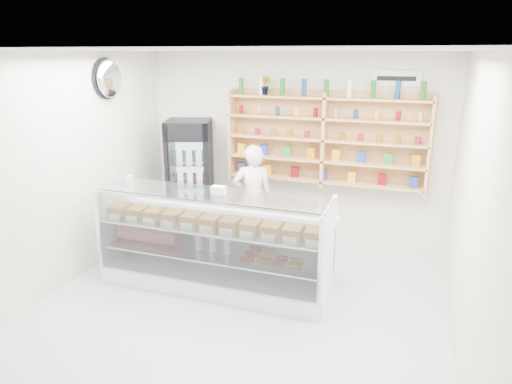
% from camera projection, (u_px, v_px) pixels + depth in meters
% --- Properties ---
extents(room, '(5.00, 5.00, 5.00)m').
position_uv_depth(room, '(228.00, 197.00, 4.54)').
color(room, '#B9B9BE').
rests_on(room, ground).
extents(display_counter, '(2.79, 0.83, 1.22)m').
position_uv_depth(display_counter, '(215.00, 260.00, 5.59)').
color(display_counter, white).
rests_on(display_counter, floor).
extents(shop_worker, '(0.67, 0.57, 1.56)m').
position_uv_depth(shop_worker, '(253.00, 198.00, 6.54)').
color(shop_worker, silver).
rests_on(shop_worker, floor).
extents(drinks_cooler, '(0.82, 0.81, 1.82)m').
position_uv_depth(drinks_cooler, '(190.00, 179.00, 7.01)').
color(drinks_cooler, black).
rests_on(drinks_cooler, floor).
extents(wall_shelving, '(2.84, 0.28, 1.33)m').
position_uv_depth(wall_shelving, '(324.00, 140.00, 6.44)').
color(wall_shelving, tan).
rests_on(wall_shelving, back_wall).
extents(potted_plant, '(0.17, 0.15, 0.27)m').
position_uv_depth(potted_plant, '(266.00, 85.00, 6.50)').
color(potted_plant, '#1E6626').
rests_on(potted_plant, wall_shelving).
extents(security_mirror, '(0.15, 0.50, 0.50)m').
position_uv_depth(security_mirror, '(109.00, 79.00, 6.00)').
color(security_mirror, silver).
rests_on(security_mirror, left_wall).
extents(wall_sign, '(0.62, 0.03, 0.20)m').
position_uv_depth(wall_sign, '(396.00, 78.00, 6.02)').
color(wall_sign, white).
rests_on(wall_sign, back_wall).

